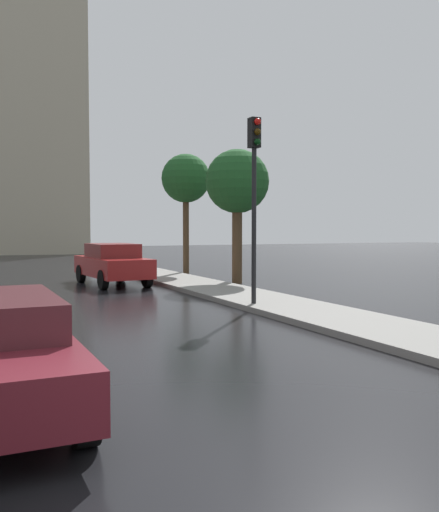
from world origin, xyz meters
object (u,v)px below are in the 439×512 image
(traffic_light, at_px, (254,176))
(street_tree_far, at_px, (186,180))
(car_red_near_kerb, at_px, (112,263))
(street_tree_mid, at_px, (237,183))

(traffic_light, relative_size, street_tree_far, 0.88)
(car_red_near_kerb, height_order, street_tree_mid, street_tree_mid)
(car_red_near_kerb, xyz_separation_m, street_tree_mid, (4.36, -1.43, 2.95))
(traffic_light, bearing_deg, car_red_near_kerb, 103.53)
(traffic_light, height_order, street_tree_far, street_tree_far)
(car_red_near_kerb, relative_size, street_tree_far, 0.84)
(traffic_light, relative_size, street_tree_mid, 0.94)
(car_red_near_kerb, xyz_separation_m, street_tree_far, (4.03, 2.98, 3.42))
(traffic_light, height_order, street_tree_mid, street_tree_mid)
(car_red_near_kerb, distance_m, traffic_light, 8.16)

